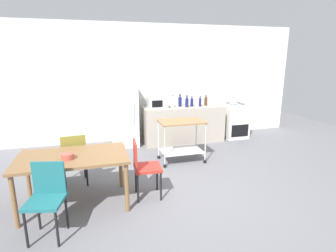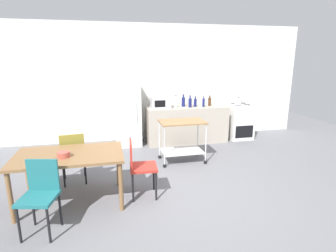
# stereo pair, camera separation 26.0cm
# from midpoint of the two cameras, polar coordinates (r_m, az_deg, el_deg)

# --- Properties ---
(ground_plane) EXTENTS (12.00, 12.00, 0.00)m
(ground_plane) POSITION_cam_midpoint_polar(r_m,az_deg,el_deg) (4.36, 1.29, -14.15)
(ground_plane) COLOR slate
(back_wall) EXTENTS (8.40, 0.12, 2.90)m
(back_wall) POSITION_cam_midpoint_polar(r_m,az_deg,el_deg) (6.99, -6.44, 9.02)
(back_wall) COLOR silver
(back_wall) RESTS_ON ground_plane
(kitchen_counter) EXTENTS (2.00, 0.64, 0.90)m
(kitchen_counter) POSITION_cam_midpoint_polar(r_m,az_deg,el_deg) (6.79, 2.16, 0.38)
(kitchen_counter) COLOR #A89E8E
(kitchen_counter) RESTS_ON ground_plane
(dining_table) EXTENTS (1.50, 0.90, 0.75)m
(dining_table) POSITION_cam_midpoint_polar(r_m,az_deg,el_deg) (4.08, -21.19, -6.94)
(dining_table) COLOR brown
(dining_table) RESTS_ON ground_plane
(chair_red) EXTENTS (0.43, 0.43, 0.89)m
(chair_red) POSITION_cam_midpoint_polar(r_m,az_deg,el_deg) (4.10, -7.09, -8.19)
(chair_red) COLOR #B72D23
(chair_red) RESTS_ON ground_plane
(chair_olive) EXTENTS (0.45, 0.45, 0.89)m
(chair_olive) POSITION_cam_midpoint_polar(r_m,az_deg,el_deg) (4.73, -20.76, -5.96)
(chair_olive) COLOR olive
(chair_olive) RESTS_ON ground_plane
(chair_teal) EXTENTS (0.48, 0.48, 0.89)m
(chair_teal) POSITION_cam_midpoint_polar(r_m,az_deg,el_deg) (3.59, -26.23, -13.01)
(chair_teal) COLOR #1E666B
(chair_teal) RESTS_ON ground_plane
(stove_oven) EXTENTS (0.60, 0.61, 0.92)m
(stove_oven) POSITION_cam_midpoint_polar(r_m,az_deg,el_deg) (7.37, 12.91, 1.15)
(stove_oven) COLOR white
(stove_oven) RESTS_ON ground_plane
(refrigerator) EXTENTS (0.60, 0.63, 1.55)m
(refrigerator) POSITION_cam_midpoint_polar(r_m,az_deg,el_deg) (6.53, -10.31, 2.51)
(refrigerator) COLOR white
(refrigerator) RESTS_ON ground_plane
(kitchen_cart) EXTENTS (0.91, 0.57, 0.85)m
(kitchen_cart) POSITION_cam_midpoint_polar(r_m,az_deg,el_deg) (5.45, 1.52, -1.76)
(kitchen_cart) COLOR olive
(kitchen_cart) RESTS_ON ground_plane
(microwave) EXTENTS (0.46, 0.35, 0.26)m
(microwave) POSITION_cam_midpoint_polar(r_m,az_deg,el_deg) (6.50, -3.44, 4.95)
(microwave) COLOR silver
(microwave) RESTS_ON kitchen_counter
(bottle_hot_sauce) EXTENTS (0.07, 0.07, 0.29)m
(bottle_hot_sauce) POSITION_cam_midpoint_polar(r_m,az_deg,el_deg) (6.58, -0.14, 5.00)
(bottle_hot_sauce) COLOR silver
(bottle_hot_sauce) RESTS_ON kitchen_counter
(bottle_soy_sauce) EXTENTS (0.08, 0.08, 0.30)m
(bottle_soy_sauce) POSITION_cam_midpoint_polar(r_m,az_deg,el_deg) (6.70, 1.43, 5.20)
(bottle_soy_sauce) COLOR navy
(bottle_soy_sauce) RESTS_ON kitchen_counter
(bottle_sesame_oil) EXTENTS (0.08, 0.08, 0.29)m
(bottle_sesame_oil) POSITION_cam_midpoint_polar(r_m,az_deg,el_deg) (6.62, 2.88, 5.02)
(bottle_sesame_oil) COLOR navy
(bottle_sesame_oil) RESTS_ON kitchen_counter
(bottle_wine) EXTENTS (0.07, 0.07, 0.25)m
(bottle_wine) POSITION_cam_midpoint_polar(r_m,az_deg,el_deg) (6.72, 3.95, 5.03)
(bottle_wine) COLOR navy
(bottle_wine) RESTS_ON kitchen_counter
(bottle_sparkling_water) EXTENTS (0.06, 0.06, 0.26)m
(bottle_sparkling_water) POSITION_cam_midpoint_polar(r_m,az_deg,el_deg) (6.72, 5.69, 5.05)
(bottle_sparkling_water) COLOR navy
(bottle_sparkling_water) RESTS_ON kitchen_counter
(bottle_olive_oil) EXTENTS (0.08, 0.08, 0.26)m
(bottle_olive_oil) POSITION_cam_midpoint_polar(r_m,az_deg,el_deg) (6.89, 6.92, 5.23)
(bottle_olive_oil) COLOR #4C2D19
(bottle_olive_oil) RESTS_ON kitchen_counter
(fruit_bowl) EXTENTS (0.17, 0.17, 0.08)m
(fruit_bowl) POSITION_cam_midpoint_polar(r_m,az_deg,el_deg) (3.93, -22.27, -5.98)
(fruit_bowl) COLOR #B24C3F
(fruit_bowl) RESTS_ON dining_table
(kettle) EXTENTS (0.24, 0.17, 0.19)m
(kettle) POSITION_cam_midpoint_polar(r_m,az_deg,el_deg) (7.13, 12.68, 5.22)
(kettle) COLOR silver
(kettle) RESTS_ON stove_oven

